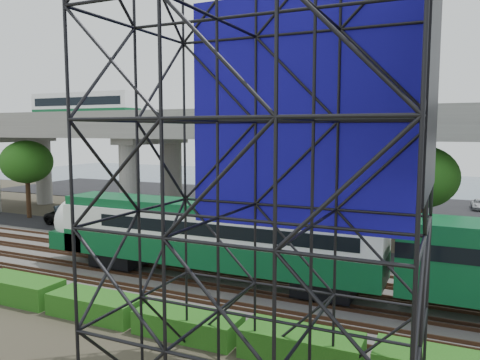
% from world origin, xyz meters
% --- Properties ---
extents(ground, '(140.00, 140.00, 0.00)m').
position_xyz_m(ground, '(0.00, 0.00, 0.00)').
color(ground, '#474233').
rests_on(ground, ground).
extents(ballast_bed, '(90.00, 12.00, 0.20)m').
position_xyz_m(ballast_bed, '(0.00, 2.00, 0.10)').
color(ballast_bed, slate).
rests_on(ballast_bed, ground).
extents(service_road, '(90.00, 5.00, 0.08)m').
position_xyz_m(service_road, '(0.00, 10.50, 0.04)').
color(service_road, black).
rests_on(service_road, ground).
extents(parking_lot, '(90.00, 18.00, 0.08)m').
position_xyz_m(parking_lot, '(0.00, 34.00, 0.04)').
color(parking_lot, black).
rests_on(parking_lot, ground).
extents(harbor_water, '(140.00, 40.00, 0.03)m').
position_xyz_m(harbor_water, '(0.00, 56.00, 0.01)').
color(harbor_water, '#405169').
rests_on(harbor_water, ground).
extents(rail_tracks, '(90.00, 9.52, 0.16)m').
position_xyz_m(rail_tracks, '(0.00, 2.00, 0.28)').
color(rail_tracks, '#472D1E').
rests_on(rail_tracks, ballast_bed).
extents(commuter_train, '(29.30, 3.06, 4.30)m').
position_xyz_m(commuter_train, '(5.89, 2.00, 2.88)').
color(commuter_train, black).
rests_on(commuter_train, rail_tracks).
extents(overpass, '(80.00, 12.00, 12.40)m').
position_xyz_m(overpass, '(-1.32, 16.00, 8.21)').
color(overpass, '#9E9B93').
rests_on(overpass, ground).
extents(scaffold_tower, '(9.36, 6.36, 15.00)m').
position_xyz_m(scaffold_tower, '(10.89, -7.98, 7.47)').
color(scaffold_tower, black).
rests_on(scaffold_tower, ground).
extents(hedge_strip, '(34.60, 1.80, 1.20)m').
position_xyz_m(hedge_strip, '(1.01, -4.30, 0.56)').
color(hedge_strip, '#184F12').
rests_on(hedge_strip, ground).
extents(trees, '(40.94, 16.94, 7.69)m').
position_xyz_m(trees, '(-4.67, 16.17, 5.57)').
color(trees, '#382314').
rests_on(trees, ground).
extents(suv, '(5.39, 2.87, 1.44)m').
position_xyz_m(suv, '(-15.54, 11.29, 0.80)').
color(suv, black).
rests_on(suv, service_road).
extents(parked_cars, '(38.43, 9.32, 1.24)m').
position_xyz_m(parked_cars, '(0.77, 33.48, 0.65)').
color(parked_cars, silver).
rests_on(parked_cars, parking_lot).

